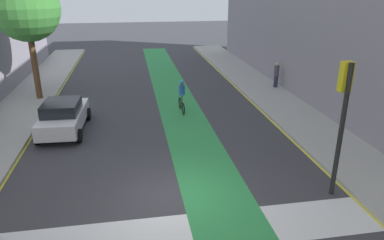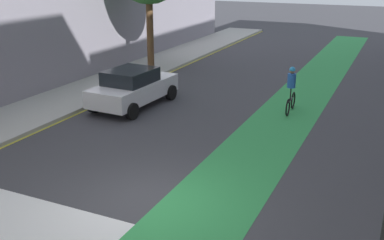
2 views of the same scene
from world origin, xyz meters
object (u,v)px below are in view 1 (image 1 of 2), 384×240
traffic_signal_near_right (343,105)px  cyclist_in_lane (182,96)px  pedestrian_sidewalk_right_a (276,75)px  car_white_left_far (63,116)px  street_tree_near (26,8)px

traffic_signal_near_right → cyclist_in_lane: bearing=113.0°
pedestrian_sidewalk_right_a → cyclist_in_lane: bearing=-152.8°
car_white_left_far → pedestrian_sidewalk_right_a: size_ratio=2.54×
traffic_signal_near_right → pedestrian_sidewalk_right_a: traffic_signal_near_right is taller
cyclist_in_lane → pedestrian_sidewalk_right_a: bearing=27.2°
car_white_left_far → traffic_signal_near_right: bearing=-36.3°
car_white_left_far → pedestrian_sidewalk_right_a: bearing=22.6°
car_white_left_far → cyclist_in_lane: cyclist_in_lane is taller
street_tree_near → car_white_left_far: bearing=-67.2°
cyclist_in_lane → pedestrian_sidewalk_right_a: 7.88m
car_white_left_far → cyclist_in_lane: bearing=16.8°
traffic_signal_near_right → pedestrian_sidewalk_right_a: 13.26m
car_white_left_far → pedestrian_sidewalk_right_a: (13.05, 5.42, 0.21)m
traffic_signal_near_right → cyclist_in_lane: (-3.87, 9.10, -2.21)m
cyclist_in_lane → street_tree_near: bearing=156.1°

